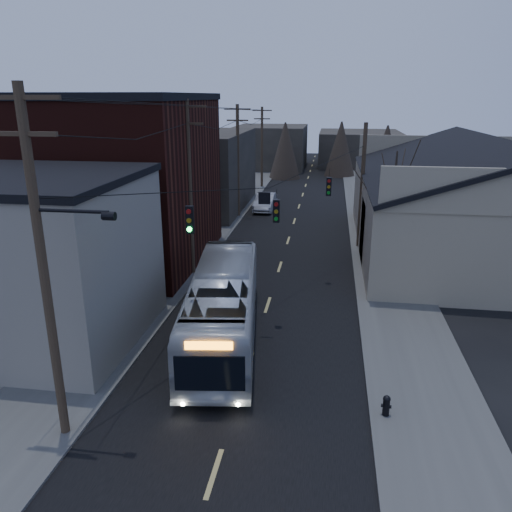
% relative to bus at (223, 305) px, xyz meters
% --- Properties ---
extents(road_surface, '(9.00, 110.00, 0.02)m').
position_rel_bus_xyz_m(road_surface, '(1.43, 19.92, -1.57)').
color(road_surface, black).
rests_on(road_surface, ground).
extents(sidewalk_left, '(4.00, 110.00, 0.12)m').
position_rel_bus_xyz_m(sidewalk_left, '(-5.07, 19.92, -1.52)').
color(sidewalk_left, '#474744').
rests_on(sidewalk_left, ground).
extents(sidewalk_right, '(4.00, 110.00, 0.12)m').
position_rel_bus_xyz_m(sidewalk_right, '(7.93, 19.92, -1.52)').
color(sidewalk_right, '#474744').
rests_on(sidewalk_right, ground).
extents(building_clapboard, '(8.00, 8.00, 7.00)m').
position_rel_bus_xyz_m(building_clapboard, '(-7.57, -1.08, 1.92)').
color(building_clapboard, gray).
rests_on(building_clapboard, ground).
extents(building_brick, '(10.00, 12.00, 10.00)m').
position_rel_bus_xyz_m(building_brick, '(-8.57, 9.92, 3.42)').
color(building_brick, black).
rests_on(building_brick, ground).
extents(building_left_far, '(9.00, 14.00, 7.00)m').
position_rel_bus_xyz_m(building_left_far, '(-8.07, 25.92, 1.92)').
color(building_left_far, '#2D2824').
rests_on(building_left_far, ground).
extents(warehouse, '(16.16, 20.60, 7.73)m').
position_rel_bus_xyz_m(warehouse, '(14.43, 14.92, 1.12)').
color(warehouse, gray).
rests_on(warehouse, ground).
extents(building_far_left, '(10.00, 12.00, 6.00)m').
position_rel_bus_xyz_m(building_far_left, '(-4.57, 54.92, 1.42)').
color(building_far_left, '#2D2824').
rests_on(building_far_left, ground).
extents(building_far_right, '(12.00, 14.00, 5.00)m').
position_rel_bus_xyz_m(building_far_right, '(8.43, 59.92, 0.92)').
color(building_far_right, '#2D2824').
rests_on(building_far_right, ground).
extents(bare_tree, '(0.40, 0.40, 7.20)m').
position_rel_bus_xyz_m(bare_tree, '(7.93, 9.92, 2.02)').
color(bare_tree, black).
rests_on(bare_tree, ground).
extents(utility_lines, '(11.24, 45.28, 10.50)m').
position_rel_bus_xyz_m(utility_lines, '(-1.68, 14.06, 3.38)').
color(utility_lines, '#382B1E').
rests_on(utility_lines, ground).
extents(bus, '(4.12, 11.58, 3.15)m').
position_rel_bus_xyz_m(bus, '(0.00, 0.00, 0.00)').
color(bus, '#AEB3BA').
rests_on(bus, ground).
extents(parked_car, '(1.74, 4.78, 1.57)m').
position_rel_bus_xyz_m(parked_car, '(-1.57, 25.79, -0.79)').
color(parked_car, '#B2B4BA').
rests_on(parked_car, ground).
extents(fire_hydrant, '(0.35, 0.25, 0.73)m').
position_rel_bus_xyz_m(fire_hydrant, '(6.44, -4.75, -1.07)').
color(fire_hydrant, black).
rests_on(fire_hydrant, sidewalk_right).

